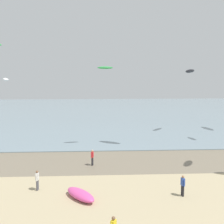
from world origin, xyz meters
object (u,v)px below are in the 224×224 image
at_px(person_left_flank, 183,185).
at_px(kite_aloft_6, 190,71).
at_px(person_nearest_camera, 92,157).
at_px(grounded_kite, 80,195).
at_px(person_far_down_beach, 37,180).
at_px(kite_aloft_2, 6,79).
at_px(kite_aloft_10, 105,68).

height_order(person_left_flank, kite_aloft_6, kite_aloft_6).
height_order(person_nearest_camera, grounded_kite, person_nearest_camera).
relative_size(person_far_down_beach, kite_aloft_2, 0.59).
bearing_deg(person_far_down_beach, person_nearest_camera, 54.74).
relative_size(person_nearest_camera, grounded_kite, 0.51).
relative_size(grounded_kite, kite_aloft_6, 1.09).
bearing_deg(person_left_flank, person_nearest_camera, 131.70).
height_order(person_far_down_beach, grounded_kite, person_far_down_beach).
distance_m(person_nearest_camera, grounded_kite, 8.41).
bearing_deg(kite_aloft_10, person_left_flank, -82.46).
bearing_deg(kite_aloft_10, kite_aloft_6, 19.99).
relative_size(person_nearest_camera, kite_aloft_2, 0.59).
xyz_separation_m(kite_aloft_6, kite_aloft_10, (-13.78, -8.68, 0.42)).
bearing_deg(kite_aloft_6, grounded_kite, 4.32).
bearing_deg(grounded_kite, person_far_down_beach, -153.66).
relative_size(grounded_kite, kite_aloft_2, 1.14).
bearing_deg(person_nearest_camera, grounded_kite, -95.67).
bearing_deg(person_nearest_camera, kite_aloft_6, 46.73).
distance_m(person_left_flank, grounded_kite, 8.20).
distance_m(grounded_kite, kite_aloft_6, 31.10).
bearing_deg(person_left_flank, kite_aloft_10, 109.75).
xyz_separation_m(person_left_flank, grounded_kite, (-8.17, -0.10, -0.59)).
height_order(grounded_kite, kite_aloft_10, kite_aloft_10).
distance_m(person_nearest_camera, kite_aloft_6, 24.23).
bearing_deg(kite_aloft_6, person_far_down_beach, -3.57).
height_order(grounded_kite, kite_aloft_2, kite_aloft_2).
relative_size(person_nearest_camera, kite_aloft_6, 0.56).
bearing_deg(person_left_flank, kite_aloft_6, 71.87).
bearing_deg(grounded_kite, person_left_flank, 54.33).
xyz_separation_m(person_nearest_camera, kite_aloft_10, (1.62, 7.69, 9.49)).
xyz_separation_m(person_far_down_beach, kite_aloft_2, (-9.73, 25.30, 7.71)).
bearing_deg(kite_aloft_10, kite_aloft_2, 132.66).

